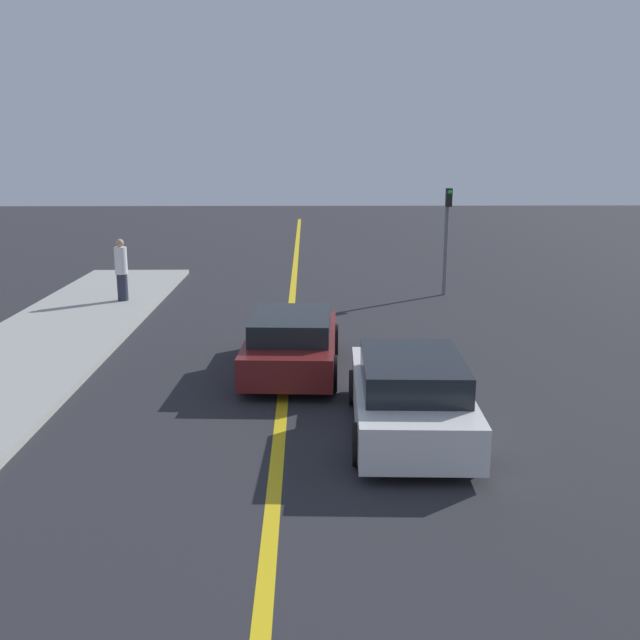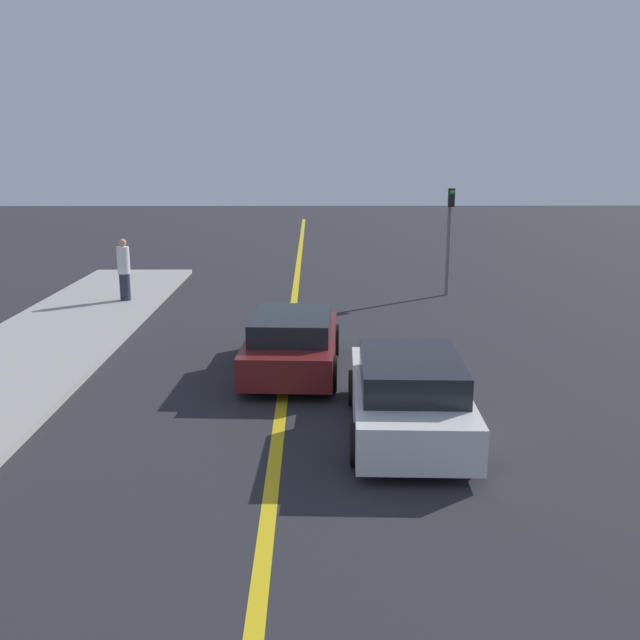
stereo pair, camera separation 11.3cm
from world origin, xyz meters
TOP-DOWN VIEW (x-y plane):
  - road_center_line at (0.00, 18.00)m, footprint 0.20×60.00m
  - car_near_right_lane at (2.07, 10.97)m, footprint 1.99×4.13m
  - car_ahead_center at (0.14, 14.22)m, footprint 2.03×4.04m
  - pedestrian_mid_group at (-4.93, 20.84)m, footprint 0.36×0.36m
  - traffic_light at (4.76, 22.12)m, footprint 0.18×0.40m

SIDE VIEW (x-z plane):
  - road_center_line at x=0.00m, z-range 0.00..0.01m
  - car_ahead_center at x=0.14m, z-range -0.01..1.23m
  - car_near_right_lane at x=2.07m, z-range -0.02..1.27m
  - pedestrian_mid_group at x=-4.93m, z-range 0.14..1.94m
  - traffic_light at x=4.76m, z-range 0.42..3.73m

